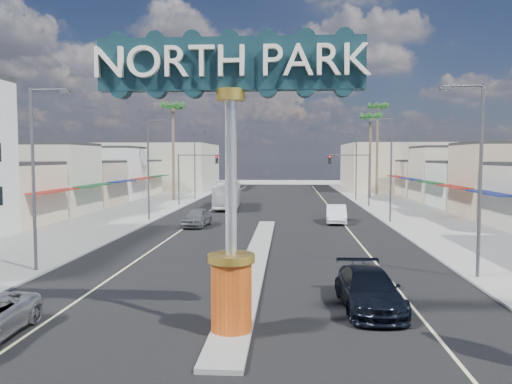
# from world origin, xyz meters

# --- Properties ---
(ground) EXTENTS (160.00, 160.00, 0.00)m
(ground) POSITION_xyz_m (0.00, 30.00, 0.00)
(ground) COLOR gray
(ground) RESTS_ON ground
(road) EXTENTS (20.00, 120.00, 0.01)m
(road) POSITION_xyz_m (0.00, 30.00, 0.01)
(road) COLOR black
(road) RESTS_ON ground
(median_island) EXTENTS (1.30, 30.00, 0.16)m
(median_island) POSITION_xyz_m (0.00, 14.00, 0.08)
(median_island) COLOR gray
(median_island) RESTS_ON ground
(sidewalk_left) EXTENTS (8.00, 120.00, 0.12)m
(sidewalk_left) POSITION_xyz_m (-14.00, 30.00, 0.06)
(sidewalk_left) COLOR gray
(sidewalk_left) RESTS_ON ground
(sidewalk_right) EXTENTS (8.00, 120.00, 0.12)m
(sidewalk_right) POSITION_xyz_m (14.00, 30.00, 0.06)
(sidewalk_right) COLOR gray
(sidewalk_right) RESTS_ON ground
(storefront_row_left) EXTENTS (12.00, 42.00, 6.00)m
(storefront_row_left) POSITION_xyz_m (-24.00, 43.00, 3.00)
(storefront_row_left) COLOR beige
(storefront_row_left) RESTS_ON ground
(storefront_row_right) EXTENTS (12.00, 42.00, 6.00)m
(storefront_row_right) POSITION_xyz_m (24.00, 43.00, 3.00)
(storefront_row_right) COLOR #B7B29E
(storefront_row_right) RESTS_ON ground
(backdrop_far_left) EXTENTS (20.00, 20.00, 8.00)m
(backdrop_far_left) POSITION_xyz_m (-22.00, 75.00, 4.00)
(backdrop_far_left) COLOR #B7B29E
(backdrop_far_left) RESTS_ON ground
(backdrop_far_right) EXTENTS (20.00, 20.00, 8.00)m
(backdrop_far_right) POSITION_xyz_m (22.00, 75.00, 4.00)
(backdrop_far_right) COLOR beige
(backdrop_far_right) RESTS_ON ground
(gateway_sign) EXTENTS (8.20, 1.50, 9.15)m
(gateway_sign) POSITION_xyz_m (0.00, 1.98, 5.93)
(gateway_sign) COLOR red
(gateway_sign) RESTS_ON median_island
(traffic_signal_left) EXTENTS (5.09, 0.45, 6.00)m
(traffic_signal_left) POSITION_xyz_m (-9.18, 43.99, 4.27)
(traffic_signal_left) COLOR #47474C
(traffic_signal_left) RESTS_ON ground
(traffic_signal_right) EXTENTS (5.09, 0.45, 6.00)m
(traffic_signal_right) POSITION_xyz_m (9.18, 43.99, 4.27)
(traffic_signal_right) COLOR #47474C
(traffic_signal_right) RESTS_ON ground
(streetlight_l_near) EXTENTS (2.03, 0.22, 9.00)m
(streetlight_l_near) POSITION_xyz_m (-10.43, 10.00, 5.07)
(streetlight_l_near) COLOR #47474C
(streetlight_l_near) RESTS_ON ground
(streetlight_l_mid) EXTENTS (2.03, 0.22, 9.00)m
(streetlight_l_mid) POSITION_xyz_m (-10.43, 30.00, 5.07)
(streetlight_l_mid) COLOR #47474C
(streetlight_l_mid) RESTS_ON ground
(streetlight_l_far) EXTENTS (2.03, 0.22, 9.00)m
(streetlight_l_far) POSITION_xyz_m (-10.43, 52.00, 5.07)
(streetlight_l_far) COLOR #47474C
(streetlight_l_far) RESTS_ON ground
(streetlight_r_near) EXTENTS (2.03, 0.22, 9.00)m
(streetlight_r_near) POSITION_xyz_m (10.43, 10.00, 5.07)
(streetlight_r_near) COLOR #47474C
(streetlight_r_near) RESTS_ON ground
(streetlight_r_mid) EXTENTS (2.03, 0.22, 9.00)m
(streetlight_r_mid) POSITION_xyz_m (10.43, 30.00, 5.07)
(streetlight_r_mid) COLOR #47474C
(streetlight_r_mid) RESTS_ON ground
(streetlight_r_far) EXTENTS (2.03, 0.22, 9.00)m
(streetlight_r_far) POSITION_xyz_m (10.43, 52.00, 5.07)
(streetlight_r_far) COLOR #47474C
(streetlight_r_far) RESTS_ON ground
(palm_left_far) EXTENTS (2.60, 2.60, 13.10)m
(palm_left_far) POSITION_xyz_m (-13.00, 50.00, 11.50)
(palm_left_far) COLOR brown
(palm_left_far) RESTS_ON ground
(palm_right_mid) EXTENTS (2.60, 2.60, 12.10)m
(palm_right_mid) POSITION_xyz_m (13.00, 56.00, 10.60)
(palm_right_mid) COLOR brown
(palm_right_mid) RESTS_ON ground
(palm_right_far) EXTENTS (2.60, 2.60, 14.10)m
(palm_right_far) POSITION_xyz_m (15.00, 62.00, 12.39)
(palm_right_far) COLOR brown
(palm_right_far) RESTS_ON ground
(suv_right) EXTENTS (2.30, 5.19, 1.48)m
(suv_right) POSITION_xyz_m (4.81, 5.05, 0.74)
(suv_right) COLOR black
(suv_right) RESTS_ON ground
(car_parked_left) EXTENTS (2.13, 4.55, 1.51)m
(car_parked_left) POSITION_xyz_m (-5.62, 26.55, 0.75)
(car_parked_left) COLOR slate
(car_parked_left) RESTS_ON ground
(car_parked_right) EXTENTS (1.98, 4.86, 1.57)m
(car_parked_right) POSITION_xyz_m (5.93, 29.57, 0.78)
(car_parked_right) COLOR white
(car_parked_right) RESTS_ON ground
(city_bus) EXTENTS (3.18, 10.90, 3.00)m
(city_bus) POSITION_xyz_m (-5.01, 41.75, 1.50)
(city_bus) COLOR silver
(city_bus) RESTS_ON ground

